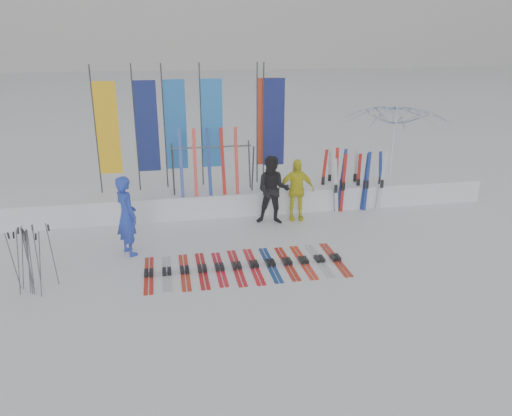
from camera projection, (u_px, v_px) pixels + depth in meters
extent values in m
plane|color=white|center=(262.00, 287.00, 9.32)|extent=(120.00, 120.00, 0.00)
cube|color=white|center=(228.00, 197.00, 13.49)|extent=(14.00, 1.60, 0.60)
imported|color=#203BBB|center=(127.00, 216.00, 10.47)|extent=(0.66, 0.75, 1.72)
imported|color=black|center=(273.00, 190.00, 12.21)|extent=(0.97, 0.84, 1.70)
imported|color=yellow|center=(296.00, 190.00, 12.48)|extent=(0.94, 0.45, 1.57)
imported|color=white|center=(394.00, 150.00, 14.25)|extent=(3.87, 3.90, 2.69)
cube|color=red|center=(149.00, 274.00, 9.76)|extent=(0.17, 1.63, 0.07)
cube|color=#B2B5B9|center=(167.00, 272.00, 9.82)|extent=(0.17, 1.57, 0.07)
cube|color=red|center=(185.00, 271.00, 9.88)|extent=(0.17, 1.63, 0.07)
cube|color=#AF0E0F|center=(202.00, 269.00, 9.94)|extent=(0.17, 1.64, 0.07)
cube|color=red|center=(220.00, 268.00, 10.00)|extent=(0.17, 1.56, 0.07)
cube|color=red|center=(237.00, 266.00, 10.07)|extent=(0.17, 1.68, 0.07)
cube|color=red|center=(254.00, 265.00, 10.13)|extent=(0.17, 1.70, 0.07)
cube|color=navy|center=(270.00, 263.00, 10.19)|extent=(0.17, 1.65, 0.07)
cube|color=#AF1E0E|center=(287.00, 262.00, 10.25)|extent=(0.17, 1.60, 0.07)
cube|color=red|center=(303.00, 261.00, 10.31)|extent=(0.17, 1.62, 0.07)
cube|color=#B4B7BB|center=(319.00, 259.00, 10.38)|extent=(0.17, 1.62, 0.07)
cube|color=#B0210E|center=(335.00, 258.00, 10.44)|extent=(0.17, 1.66, 0.07)
cylinder|color=#595B60|center=(13.00, 261.00, 9.03)|extent=(0.09, 0.14, 1.15)
cylinder|color=#595B60|center=(28.00, 259.00, 9.01)|extent=(0.09, 0.06, 1.22)
cylinder|color=#595B60|center=(23.00, 257.00, 9.11)|extent=(0.13, 0.15, 1.21)
cylinder|color=#595B60|center=(52.00, 254.00, 9.26)|extent=(0.12, 0.11, 1.21)
cylinder|color=#595B60|center=(29.00, 264.00, 8.84)|extent=(0.03, 0.08, 1.22)
cylinder|color=#595B60|center=(36.00, 253.00, 9.33)|extent=(0.05, 0.13, 1.18)
cylinder|color=#595B60|center=(40.00, 264.00, 8.82)|extent=(0.12, 0.11, 1.22)
cylinder|color=#595B60|center=(30.00, 258.00, 9.17)|extent=(0.08, 0.12, 1.15)
cylinder|color=#595B60|center=(29.00, 262.00, 8.93)|extent=(0.10, 0.08, 1.22)
cylinder|color=#595B60|center=(29.00, 264.00, 8.90)|extent=(0.04, 0.08, 1.18)
cylinder|color=#595B60|center=(18.00, 262.00, 8.91)|extent=(0.09, 0.15, 1.22)
cylinder|color=#383A3F|center=(96.00, 131.00, 12.35)|extent=(0.04, 0.04, 3.20)
cube|color=yellow|center=(108.00, 129.00, 12.39)|extent=(0.55, 0.03, 2.30)
cylinder|color=#383A3F|center=(136.00, 129.00, 12.59)|extent=(0.04, 0.04, 3.20)
cube|color=navy|center=(147.00, 127.00, 12.62)|extent=(0.55, 0.03, 2.30)
cylinder|color=#383A3F|center=(164.00, 127.00, 12.83)|extent=(0.04, 0.04, 3.20)
cube|color=blue|center=(176.00, 125.00, 12.86)|extent=(0.55, 0.03, 2.30)
cylinder|color=#383A3F|center=(201.00, 126.00, 13.02)|extent=(0.04, 0.04, 3.20)
cube|color=blue|center=(212.00, 124.00, 13.05)|extent=(0.55, 0.03, 2.30)
cylinder|color=#383A3F|center=(257.00, 124.00, 13.27)|extent=(0.04, 0.04, 3.20)
cube|color=red|center=(268.00, 122.00, 13.31)|extent=(0.55, 0.03, 2.30)
cylinder|color=#383A3F|center=(263.00, 125.00, 13.20)|extent=(0.04, 0.04, 3.20)
cube|color=navy|center=(274.00, 123.00, 13.23)|extent=(0.55, 0.03, 2.30)
cylinder|color=#383A3F|center=(173.00, 173.00, 12.33)|extent=(0.04, 0.30, 1.23)
cylinder|color=#383A3F|center=(173.00, 168.00, 12.79)|extent=(0.04, 0.30, 1.23)
cylinder|color=#383A3F|center=(253.00, 169.00, 12.68)|extent=(0.04, 0.30, 1.23)
cylinder|color=#383A3F|center=(249.00, 164.00, 13.15)|extent=(0.04, 0.30, 1.23)
cylinder|color=#383A3F|center=(212.00, 147.00, 12.56)|extent=(2.00, 0.04, 0.04)
cube|color=red|center=(323.00, 178.00, 13.49)|extent=(0.09, 0.04, 1.58)
cube|color=silver|center=(355.00, 174.00, 13.61)|extent=(0.09, 0.03, 1.69)
cube|color=navy|center=(367.00, 182.00, 13.12)|extent=(0.09, 0.04, 1.60)
cube|color=navy|center=(342.00, 181.00, 13.01)|extent=(0.09, 0.04, 1.70)
cube|color=silver|center=(330.00, 176.00, 13.86)|extent=(0.09, 0.03, 1.50)
cube|color=silver|center=(382.00, 181.00, 13.09)|extent=(0.09, 0.04, 1.65)
cube|color=navy|center=(365.00, 182.00, 13.20)|extent=(0.09, 0.02, 1.55)
cube|color=silver|center=(336.00, 186.00, 12.97)|extent=(0.09, 0.04, 1.47)
cube|color=red|center=(358.00, 180.00, 13.43)|extent=(0.09, 0.02, 1.49)
cube|color=navy|center=(380.00, 178.00, 13.59)|extent=(0.09, 0.03, 1.50)
cube|color=red|center=(343.00, 183.00, 12.97)|extent=(0.09, 0.04, 1.60)
cube|color=red|center=(336.00, 179.00, 13.14)|extent=(0.09, 0.05, 1.69)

